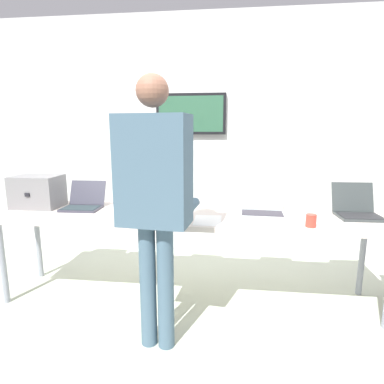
{
  "coord_description": "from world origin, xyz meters",
  "views": [
    {
      "loc": [
        0.34,
        -2.53,
        1.44
      ],
      "look_at": [
        0.03,
        0.11,
        0.93
      ],
      "focal_mm": 29.63,
      "sensor_mm": 36.0,
      "label": 1
    }
  ],
  "objects_px": {
    "equipment_box": "(38,191)",
    "person": "(155,190)",
    "laptop_station_2": "(262,207)",
    "laptop_station_1": "(168,204)",
    "workbench": "(187,220)",
    "laptop_station_0": "(84,202)",
    "laptop_station_3": "(357,209)",
    "coffee_mug": "(311,221)"
  },
  "relations": [
    {
      "from": "workbench",
      "to": "laptop_station_3",
      "type": "bearing_deg",
      "value": 4.11
    },
    {
      "from": "equipment_box",
      "to": "laptop_station_0",
      "type": "height_order",
      "value": "equipment_box"
    },
    {
      "from": "workbench",
      "to": "laptop_station_3",
      "type": "xyz_separation_m",
      "value": [
        1.38,
        0.1,
        0.11
      ]
    },
    {
      "from": "workbench",
      "to": "equipment_box",
      "type": "relative_size",
      "value": 8.09
    },
    {
      "from": "person",
      "to": "laptop_station_2",
      "type": "bearing_deg",
      "value": 44.25
    },
    {
      "from": "laptop_station_2",
      "to": "person",
      "type": "xyz_separation_m",
      "value": [
        -0.74,
        -0.72,
        0.27
      ]
    },
    {
      "from": "workbench",
      "to": "person",
      "type": "height_order",
      "value": "person"
    },
    {
      "from": "laptop_station_0",
      "to": "laptop_station_1",
      "type": "relative_size",
      "value": 0.89
    },
    {
      "from": "laptop_station_2",
      "to": "coffee_mug",
      "type": "bearing_deg",
      "value": -47.88
    },
    {
      "from": "laptop_station_1",
      "to": "laptop_station_3",
      "type": "bearing_deg",
      "value": -0.5
    },
    {
      "from": "laptop_station_1",
      "to": "workbench",
      "type": "bearing_deg",
      "value": -32.44
    },
    {
      "from": "equipment_box",
      "to": "laptop_station_3",
      "type": "bearing_deg",
      "value": 0.17
    },
    {
      "from": "coffee_mug",
      "to": "laptop_station_2",
      "type": "bearing_deg",
      "value": 132.12
    },
    {
      "from": "equipment_box",
      "to": "person",
      "type": "relative_size",
      "value": 0.23
    },
    {
      "from": "laptop_station_1",
      "to": "laptop_station_2",
      "type": "height_order",
      "value": "laptop_station_1"
    },
    {
      "from": "workbench",
      "to": "laptop_station_1",
      "type": "distance_m",
      "value": 0.23
    },
    {
      "from": "laptop_station_0",
      "to": "laptop_station_1",
      "type": "distance_m",
      "value": 0.77
    },
    {
      "from": "workbench",
      "to": "laptop_station_0",
      "type": "relative_size",
      "value": 9.73
    },
    {
      "from": "laptop_station_1",
      "to": "coffee_mug",
      "type": "distance_m",
      "value": 1.17
    },
    {
      "from": "laptop_station_1",
      "to": "equipment_box",
      "type": "bearing_deg",
      "value": -178.96
    },
    {
      "from": "person",
      "to": "coffee_mug",
      "type": "xyz_separation_m",
      "value": [
        1.05,
        0.37,
        -0.27
      ]
    },
    {
      "from": "workbench",
      "to": "laptop_station_2",
      "type": "bearing_deg",
      "value": 8.92
    },
    {
      "from": "laptop_station_0",
      "to": "laptop_station_2",
      "type": "height_order",
      "value": "laptop_station_0"
    },
    {
      "from": "equipment_box",
      "to": "laptop_station_1",
      "type": "distance_m",
      "value": 1.2
    },
    {
      "from": "equipment_box",
      "to": "person",
      "type": "height_order",
      "value": "person"
    },
    {
      "from": "coffee_mug",
      "to": "workbench",
      "type": "bearing_deg",
      "value": 165.05
    },
    {
      "from": "person",
      "to": "coffee_mug",
      "type": "bearing_deg",
      "value": 19.45
    },
    {
      "from": "laptop_station_0",
      "to": "laptop_station_1",
      "type": "xyz_separation_m",
      "value": [
        0.77,
        0.02,
        0.0
      ]
    },
    {
      "from": "workbench",
      "to": "equipment_box",
      "type": "height_order",
      "value": "equipment_box"
    },
    {
      "from": "laptop_station_2",
      "to": "coffee_mug",
      "type": "distance_m",
      "value": 0.47
    },
    {
      "from": "laptop_station_2",
      "to": "laptop_station_3",
      "type": "bearing_deg",
      "value": 0.11
    },
    {
      "from": "workbench",
      "to": "laptop_station_1",
      "type": "height_order",
      "value": "laptop_station_1"
    },
    {
      "from": "laptop_station_0",
      "to": "laptop_station_3",
      "type": "height_order",
      "value": "laptop_station_3"
    },
    {
      "from": "person",
      "to": "coffee_mug",
      "type": "distance_m",
      "value": 1.15
    },
    {
      "from": "equipment_box",
      "to": "laptop_station_3",
      "type": "xyz_separation_m",
      "value": [
        2.75,
        0.01,
        -0.08
      ]
    },
    {
      "from": "laptop_station_0",
      "to": "laptop_station_1",
      "type": "height_order",
      "value": "laptop_station_1"
    },
    {
      "from": "equipment_box",
      "to": "laptop_station_2",
      "type": "bearing_deg",
      "value": 0.19
    },
    {
      "from": "equipment_box",
      "to": "person",
      "type": "bearing_deg",
      "value": -29.6
    },
    {
      "from": "laptop_station_1",
      "to": "laptop_station_2",
      "type": "distance_m",
      "value": 0.8
    },
    {
      "from": "laptop_station_3",
      "to": "workbench",
      "type": "bearing_deg",
      "value": -175.89
    },
    {
      "from": "equipment_box",
      "to": "laptop_station_3",
      "type": "height_order",
      "value": "equipment_box"
    },
    {
      "from": "equipment_box",
      "to": "laptop_station_1",
      "type": "bearing_deg",
      "value": 1.04
    }
  ]
}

